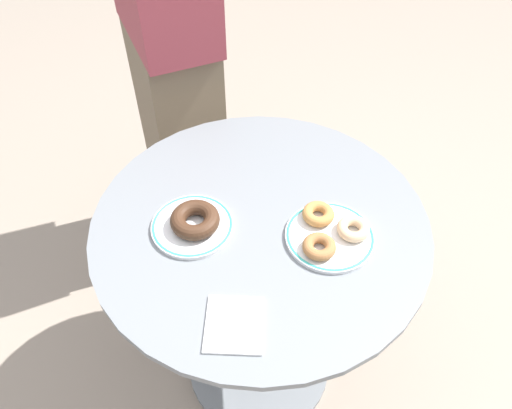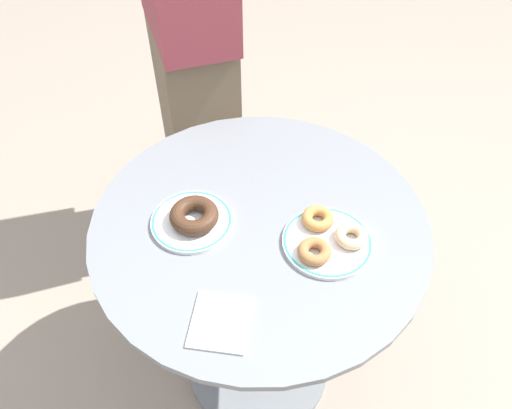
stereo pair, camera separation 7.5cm
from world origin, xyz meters
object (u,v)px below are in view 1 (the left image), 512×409
Objects in this scene: plate_left at (192,226)px; donut_chocolate at (195,220)px; donut_glazed at (353,229)px; donut_old_fashioned at (318,216)px; paper_napkin at (234,324)px; donut_cinnamon at (319,247)px; plate_right at (330,236)px; cafe_table at (260,285)px; person_figure at (169,38)px.

donut_chocolate is at bearing -17.18° from plate_left.
plate_left is at bearing 175.92° from donut_glazed.
donut_chocolate is (0.01, -0.00, 0.02)m from plate_left.
donut_old_fashioned reaches higher than paper_napkin.
donut_glazed is 0.59× the size of paper_napkin.
plate_left is 0.29m from donut_cinnamon.
donut_glazed reaches higher than paper_napkin.
plate_right is 2.73× the size of donut_old_fashioned.
donut_old_fashioned is (0.28, 0.02, -0.01)m from donut_chocolate.
plate_right is at bearing 55.47° from donut_cinnamon.
donut_cinnamon is 0.25m from paper_napkin.
paper_napkin is at bearing -67.94° from plate_left.
cafe_table is 3.92× the size of plate_right.
donut_glazed is at bearing -54.91° from person_figure.
donut_cinnamon is (-0.01, -0.09, 0.00)m from donut_old_fashioned.
plate_left is at bearing -80.14° from person_figure.
donut_cinnamon is (0.28, -0.08, 0.02)m from plate_left.
plate_left is 2.56× the size of donut_glazed.
plate_right is 2.73× the size of donut_glazed.
donut_glazed is at bearing -12.07° from cafe_table.
donut_glazed is (0.35, -0.02, -0.01)m from donut_chocolate.
paper_napkin is at bearing -139.31° from donut_glazed.
donut_old_fashioned is 1.00× the size of donut_cinnamon.
donut_chocolate is (-0.15, -0.02, 0.29)m from cafe_table.
plate_left is at bearing -173.25° from cafe_table.
donut_old_fashioned is at bearing 2.68° from plate_left.
cafe_table is 0.32m from plate_right.
donut_chocolate reaches higher than plate_left.
donut_old_fashioned is at bearing 85.83° from donut_cinnamon.
donut_cinnamon reaches higher than plate_right.
plate_right is 0.05m from donut_glazed.
paper_napkin is (-0.19, -0.26, -0.02)m from donut_old_fashioned.
donut_chocolate is 0.67m from person_figure.
plate_right is at bearing -171.96° from donut_glazed.
donut_chocolate reaches higher than donut_glazed.
donut_cinnamon is at bearing -15.01° from donut_chocolate.
donut_chocolate is at bearing 164.99° from donut_cinnamon.
plate_left reaches higher than cafe_table.
cafe_table is 0.31m from plate_left.
donut_old_fashioned is at bearing 116.19° from plate_right.
plate_right is at bearing -5.77° from donut_chocolate.
donut_cinnamon is 0.59× the size of paper_napkin.
plate_left and plate_right have the same top height.
donut_glazed reaches higher than plate_right.
donut_cinnamon reaches higher than cafe_table.
paper_napkin is at bearing -125.30° from donut_old_fashioned.
donut_glazed and donut_cinnamon have the same top height.
donut_glazed is 0.04× the size of person_figure.
plate_right is 0.05m from donut_old_fashioned.
plate_right is at bearing -6.07° from plate_left.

